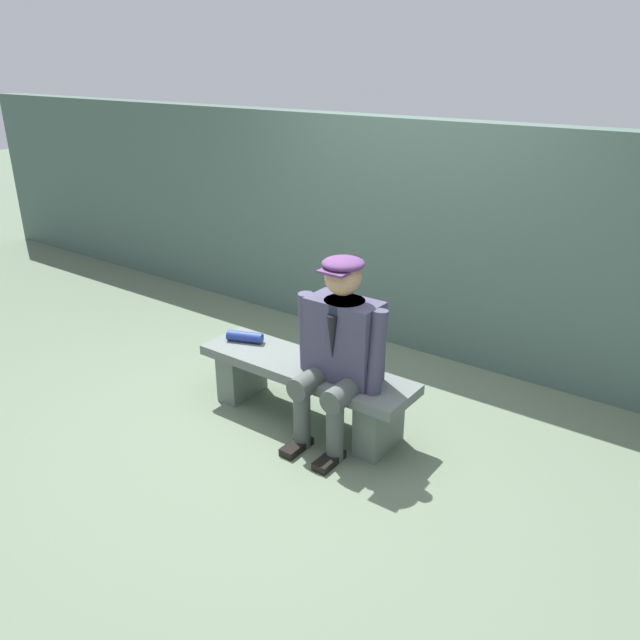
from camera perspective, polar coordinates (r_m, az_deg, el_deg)
ground_plane at (r=4.46m, az=-1.30°, el=-8.87°), size 30.00×30.00×0.00m
bench at (r=4.32m, az=-1.34°, el=-5.62°), size 1.57×0.43×0.43m
seated_man at (r=3.94m, az=1.70°, el=-2.29°), size 0.63×0.58×1.23m
rolled_magazine at (r=4.59m, az=-6.79°, el=-1.51°), size 0.27×0.16×0.08m
stadium_wall at (r=5.32m, az=9.00°, el=7.28°), size 12.00×0.24×1.90m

